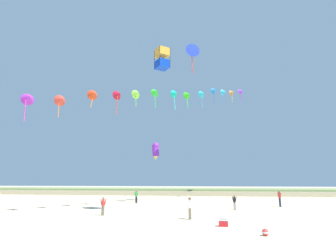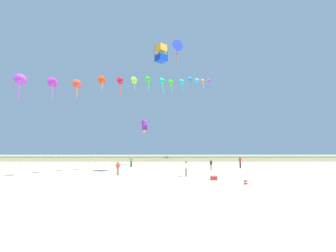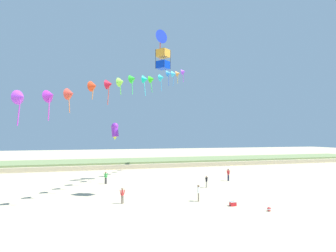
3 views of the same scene
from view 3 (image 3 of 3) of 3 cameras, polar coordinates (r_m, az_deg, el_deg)
ground_plane at (r=25.09m, az=10.01°, el=-16.95°), size 240.00×240.00×0.00m
dune_ridge at (r=65.82m, az=-7.49°, el=-6.97°), size 120.00×13.66×1.23m
person_near_left at (r=30.66m, az=5.83°, el=-12.37°), size 0.36×0.53×1.63m
person_near_right at (r=44.55m, az=11.41°, el=-8.92°), size 0.31×0.60×1.76m
person_mid_center at (r=38.44m, az=7.34°, el=-10.33°), size 0.48×0.32×1.48m
person_far_left at (r=29.88m, az=-8.69°, el=-12.77°), size 0.53×0.21×1.51m
person_far_right at (r=41.88m, az=-11.77°, el=-9.45°), size 0.58×0.24×1.66m
kite_banner_string at (r=39.51m, az=-6.57°, el=8.54°), size 27.61×33.97×19.49m
large_kite_low_lead at (r=45.11m, az=-1.51°, el=16.54°), size 2.16×1.44×4.28m
large_kite_mid_trail at (r=33.35m, az=-0.96°, el=12.59°), size 1.66×1.66×2.11m
large_kite_high_solo at (r=45.74m, az=-10.07°, el=-0.87°), size 1.55×1.51×2.59m
beach_cooler at (r=29.39m, az=12.26°, el=-14.25°), size 0.58×0.41×0.46m
beach_ball at (r=28.29m, az=18.70°, el=-14.76°), size 0.36×0.36×0.36m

